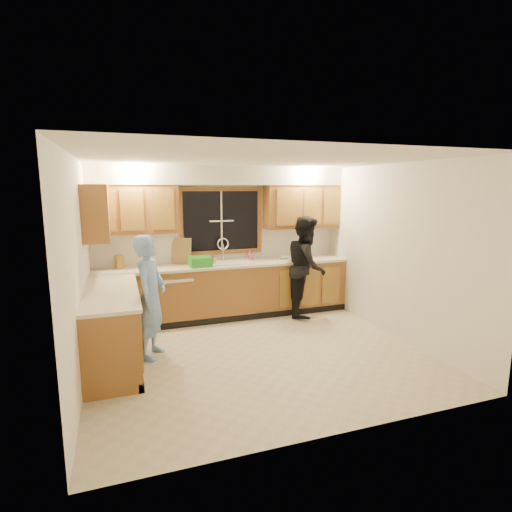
{
  "coord_description": "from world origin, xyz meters",
  "views": [
    {
      "loc": [
        -1.66,
        -4.7,
        2.15
      ],
      "look_at": [
        0.19,
        0.65,
        1.18
      ],
      "focal_mm": 28.0,
      "sensor_mm": 36.0,
      "label": 1
    }
  ],
  "objects": [
    {
      "name": "ceiling",
      "position": [
        0.0,
        0.0,
        2.5
      ],
      "size": [
        4.2,
        4.2,
        0.0
      ],
      "primitive_type": "plane",
      "rotation": [
        3.14,
        0.0,
        0.0
      ],
      "color": "white"
    },
    {
      "name": "wall_left",
      "position": [
        -2.1,
        0.0,
        1.25
      ],
      "size": [
        0.0,
        3.8,
        3.8
      ],
      "primitive_type": "plane",
      "rotation": [
        1.57,
        0.0,
        1.57
      ],
      "color": "white",
      "rests_on": "ground"
    },
    {
      "name": "wall_right",
      "position": [
        2.1,
        0.0,
        1.25
      ],
      "size": [
        0.0,
        3.8,
        3.8
      ],
      "primitive_type": "plane",
      "rotation": [
        1.57,
        0.0,
        -1.57
      ],
      "color": "white",
      "rests_on": "ground"
    },
    {
      "name": "dish_crate",
      "position": [
        -0.46,
        1.48,
        1.0
      ],
      "size": [
        0.36,
        0.33,
        0.16
      ],
      "primitive_type": "cube",
      "rotation": [
        0.0,
        0.0,
        0.08
      ],
      "color": "#289025",
      "rests_on": "countertop_back"
    },
    {
      "name": "wall_back",
      "position": [
        0.0,
        1.9,
        1.25
      ],
      "size": [
        4.2,
        0.0,
        4.2
      ],
      "primitive_type": "plane",
      "rotation": [
        1.57,
        0.0,
        0.0
      ],
      "color": "white",
      "rests_on": "ground"
    },
    {
      "name": "sink",
      "position": [
        0.0,
        1.6,
        0.86
      ],
      "size": [
        0.86,
        0.52,
        0.57
      ],
      "color": "white",
      "rests_on": "countertop_back"
    },
    {
      "name": "knife_block",
      "position": [
        -1.68,
        1.7,
        1.03
      ],
      "size": [
        0.15,
        0.14,
        0.21
      ],
      "primitive_type": "cube",
      "rotation": [
        0.0,
        0.0,
        0.55
      ],
      "color": "olive",
      "rests_on": "countertop_back"
    },
    {
      "name": "dishwasher",
      "position": [
        -0.85,
        1.59,
        0.41
      ],
      "size": [
        0.6,
        0.56,
        0.82
      ],
      "primitive_type": "cube",
      "color": "white",
      "rests_on": "floor"
    },
    {
      "name": "upper_cabinets_return",
      "position": [
        -1.94,
        1.12,
        1.83
      ],
      "size": [
        0.33,
        0.9,
        0.75
      ],
      "primitive_type": "cube",
      "color": "#925D2A",
      "rests_on": "wall_left"
    },
    {
      "name": "base_cabinets_back",
      "position": [
        0.0,
        1.6,
        0.44
      ],
      "size": [
        4.2,
        0.6,
        0.88
      ],
      "primitive_type": "cube",
      "color": "#925D2A",
      "rests_on": "ground"
    },
    {
      "name": "countertop_left",
      "position": [
        -1.79,
        0.35,
        0.9
      ],
      "size": [
        0.63,
        1.9,
        0.04
      ],
      "primitive_type": "cube",
      "color": "beige",
      "rests_on": "base_cabinets_left"
    },
    {
      "name": "soffit",
      "position": [
        0.0,
        1.72,
        2.35
      ],
      "size": [
        4.2,
        0.35,
        0.3
      ],
      "primitive_type": "cube",
      "color": "silver",
      "rests_on": "wall_back"
    },
    {
      "name": "woman",
      "position": [
        1.31,
        1.27,
        0.85
      ],
      "size": [
        0.96,
        1.03,
        1.7
      ],
      "primitive_type": "imported",
      "rotation": [
        0.0,
        0.0,
        1.08
      ],
      "color": "black",
      "rests_on": "floor"
    },
    {
      "name": "stove",
      "position": [
        -1.8,
        -0.22,
        0.45
      ],
      "size": [
        0.58,
        0.75,
        0.9
      ],
      "primitive_type": "cube",
      "color": "white",
      "rests_on": "floor"
    },
    {
      "name": "cutting_board",
      "position": [
        -0.7,
        1.82,
        1.13
      ],
      "size": [
        0.34,
        0.23,
        0.42
      ],
      "primitive_type": "cube",
      "rotation": [
        -0.21,
        0.0,
        -0.41
      ],
      "color": "tan",
      "rests_on": "countertop_back"
    },
    {
      "name": "can_left",
      "position": [
        -0.34,
        1.52,
        0.97
      ],
      "size": [
        0.08,
        0.08,
        0.11
      ],
      "primitive_type": "cylinder",
      "rotation": [
        0.0,
        0.0,
        0.38
      ],
      "color": "#BAAC8F",
      "rests_on": "countertop_back"
    },
    {
      "name": "man",
      "position": [
        -1.32,
        0.36,
        0.79
      ],
      "size": [
        0.58,
        0.68,
        1.58
      ],
      "primitive_type": "imported",
      "rotation": [
        0.0,
        0.0,
        1.15
      ],
      "color": "#76A0E0",
      "rests_on": "floor"
    },
    {
      "name": "upper_cabinets_right",
      "position": [
        1.43,
        1.73,
        1.83
      ],
      "size": [
        1.35,
        0.33,
        0.75
      ],
      "primitive_type": "cube",
      "color": "#925D2A",
      "rests_on": "wall_back"
    },
    {
      "name": "base_cabinets_left",
      "position": [
        -1.8,
        0.35,
        0.44
      ],
      "size": [
        0.6,
        1.9,
        0.88
      ],
      "primitive_type": "cube",
      "color": "#925D2A",
      "rests_on": "ground"
    },
    {
      "name": "upper_cabinets_left",
      "position": [
        -1.43,
        1.73,
        1.83
      ],
      "size": [
        1.35,
        0.33,
        0.75
      ],
      "primitive_type": "cube",
      "color": "#925D2A",
      "rests_on": "wall_back"
    },
    {
      "name": "floor",
      "position": [
        0.0,
        0.0,
        0.0
      ],
      "size": [
        4.2,
        4.2,
        0.0
      ],
      "primitive_type": "plane",
      "color": "beige",
      "rests_on": "ground"
    },
    {
      "name": "bowl",
      "position": [
        1.06,
        1.67,
        0.94
      ],
      "size": [
        0.24,
        0.24,
        0.05
      ],
      "primitive_type": "imported",
      "rotation": [
        0.0,
        0.0,
        -0.21
      ],
      "color": "silver",
      "rests_on": "countertop_back"
    },
    {
      "name": "can_right",
      "position": [
        -0.23,
        1.51,
        0.99
      ],
      "size": [
        0.09,
        0.09,
        0.13
      ],
      "primitive_type": "cylinder",
      "rotation": [
        0.0,
        0.0,
        -0.27
      ],
      "color": "#BAAC8F",
      "rests_on": "countertop_back"
    },
    {
      "name": "soap_bottle",
      "position": [
        0.48,
        1.78,
        1.01
      ],
      "size": [
        0.09,
        0.09,
        0.18
      ],
      "primitive_type": "imported",
      "rotation": [
        0.0,
        0.0,
        0.08
      ],
      "color": "#F05B9D",
      "rests_on": "countertop_back"
    },
    {
      "name": "window_frame",
      "position": [
        0.0,
        1.89,
        1.6
      ],
      "size": [
        1.44,
        0.03,
        1.14
      ],
      "color": "black",
      "rests_on": "wall_back"
    },
    {
      "name": "countertop_back",
      "position": [
        0.0,
        1.58,
        0.9
      ],
      "size": [
        4.2,
        0.63,
        0.04
      ],
      "primitive_type": "cube",
      "color": "beige",
      "rests_on": "base_cabinets_back"
    }
  ]
}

